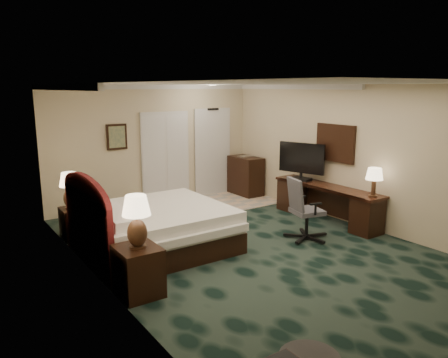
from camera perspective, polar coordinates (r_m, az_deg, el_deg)
floor at (r=7.31m, az=4.28°, el=-9.36°), size 5.00×7.50×0.00m
ceiling at (r=6.81m, az=4.64°, el=12.32°), size 5.00×7.50×0.00m
wall_back at (r=10.09m, az=-9.06°, el=4.39°), size 5.00×0.00×2.70m
wall_left at (r=5.74m, az=-15.41°, el=-1.60°), size 0.00×7.50×2.70m
wall_right at (r=8.70m, az=17.40°, el=2.80°), size 0.00×7.50×2.70m
crown_molding at (r=6.81m, az=4.63°, el=11.90°), size 5.00×7.50×0.10m
tile_patch at (r=10.05m, az=-2.07°, el=-3.32°), size 3.20×1.70×0.01m
headboard at (r=6.84m, az=-17.42°, el=-5.19°), size 0.12×2.00×1.40m
entry_door at (r=10.86m, az=-1.53°, el=3.46°), size 1.02×0.06×2.18m
closet_doors at (r=10.21m, az=-7.64°, el=2.82°), size 1.20×0.06×2.10m
wall_art at (r=9.68m, az=-13.84°, el=5.37°), size 0.45×0.06×0.55m
wall_mirror at (r=9.02m, az=14.33°, el=4.57°), size 0.05×0.95×0.75m
bed at (r=7.37m, az=-8.76°, el=-6.40°), size 2.21×2.05×0.70m
nightstand_near at (r=5.86m, az=-11.14°, el=-11.70°), size 0.52×0.59×0.65m
nightstand_far at (r=8.29m, az=-18.94°, el=-5.42°), size 0.43×0.50×0.54m
lamp_near at (r=5.62m, az=-11.33°, el=-5.48°), size 0.40×0.40×0.68m
lamp_far at (r=8.12m, az=-19.48°, el=-1.44°), size 0.35×0.35×0.65m
bed_bench at (r=8.07m, az=-1.37°, el=-5.63°), size 0.82×1.34×0.43m
desk at (r=9.02m, az=13.21°, el=-3.09°), size 0.54×2.49×0.72m
tv at (r=9.28m, az=10.08°, el=2.25°), size 0.41×1.00×0.80m
desk_lamp at (r=8.22m, az=19.00°, el=-0.39°), size 0.36×0.36×0.54m
desk_chair at (r=7.81m, az=10.82°, el=-3.81°), size 0.78×0.75×1.12m
minibar at (r=10.90m, az=2.84°, el=0.43°), size 0.50×0.90×0.95m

